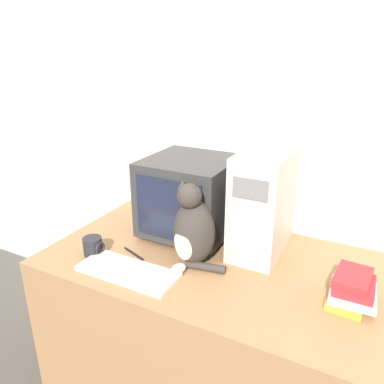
{
  "coord_description": "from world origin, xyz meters",
  "views": [
    {
      "loc": [
        0.58,
        -0.89,
        1.62
      ],
      "look_at": [
        -0.13,
        0.47,
        1.03
      ],
      "focal_mm": 35.0,
      "sensor_mm": 36.0,
      "label": 1
    }
  ],
  "objects_px": {
    "crt_monitor": "(190,196)",
    "book_stack": "(352,289)",
    "computer_tower": "(263,202)",
    "cat": "(193,230)",
    "mug": "(93,246)",
    "pen": "(134,254)",
    "keyboard": "(128,271)"
  },
  "relations": [
    {
      "from": "cat",
      "to": "book_stack",
      "type": "xyz_separation_m",
      "value": [
        0.63,
        0.03,
        -0.1
      ]
    },
    {
      "from": "keyboard",
      "to": "pen",
      "type": "height_order",
      "value": "keyboard"
    },
    {
      "from": "pen",
      "to": "mug",
      "type": "bearing_deg",
      "value": -153.27
    },
    {
      "from": "book_stack",
      "to": "pen",
      "type": "bearing_deg",
      "value": -174.19
    },
    {
      "from": "computer_tower",
      "to": "book_stack",
      "type": "relative_size",
      "value": 2.17
    },
    {
      "from": "computer_tower",
      "to": "mug",
      "type": "height_order",
      "value": "computer_tower"
    },
    {
      "from": "cat",
      "to": "keyboard",
      "type": "bearing_deg",
      "value": -124.41
    },
    {
      "from": "computer_tower",
      "to": "mug",
      "type": "relative_size",
      "value": 5.13
    },
    {
      "from": "book_stack",
      "to": "pen",
      "type": "relative_size",
      "value": 1.58
    },
    {
      "from": "computer_tower",
      "to": "pen",
      "type": "xyz_separation_m",
      "value": [
        -0.49,
        -0.31,
        -0.23
      ]
    },
    {
      "from": "keyboard",
      "to": "book_stack",
      "type": "bearing_deg",
      "value": 15.23
    },
    {
      "from": "cat",
      "to": "book_stack",
      "type": "bearing_deg",
      "value": 14.91
    },
    {
      "from": "computer_tower",
      "to": "book_stack",
      "type": "height_order",
      "value": "computer_tower"
    },
    {
      "from": "crt_monitor",
      "to": "cat",
      "type": "height_order",
      "value": "crt_monitor"
    },
    {
      "from": "book_stack",
      "to": "crt_monitor",
      "type": "bearing_deg",
      "value": 164.94
    },
    {
      "from": "computer_tower",
      "to": "pen",
      "type": "distance_m",
      "value": 0.62
    },
    {
      "from": "crt_monitor",
      "to": "book_stack",
      "type": "xyz_separation_m",
      "value": [
        0.77,
        -0.21,
        -0.15
      ]
    },
    {
      "from": "book_stack",
      "to": "cat",
      "type": "bearing_deg",
      "value": -176.97
    },
    {
      "from": "cat",
      "to": "pen",
      "type": "relative_size",
      "value": 2.78
    },
    {
      "from": "pen",
      "to": "mug",
      "type": "distance_m",
      "value": 0.18
    },
    {
      "from": "crt_monitor",
      "to": "keyboard",
      "type": "relative_size",
      "value": 0.96
    },
    {
      "from": "computer_tower",
      "to": "keyboard",
      "type": "bearing_deg",
      "value": -132.96
    },
    {
      "from": "crt_monitor",
      "to": "pen",
      "type": "relative_size",
      "value": 3.01
    },
    {
      "from": "crt_monitor",
      "to": "book_stack",
      "type": "bearing_deg",
      "value": -15.06
    },
    {
      "from": "book_stack",
      "to": "pen",
      "type": "height_order",
      "value": "book_stack"
    },
    {
      "from": "computer_tower",
      "to": "cat",
      "type": "bearing_deg",
      "value": -130.19
    },
    {
      "from": "cat",
      "to": "book_stack",
      "type": "relative_size",
      "value": 1.76
    },
    {
      "from": "cat",
      "to": "pen",
      "type": "distance_m",
      "value": 0.32
    },
    {
      "from": "computer_tower",
      "to": "book_stack",
      "type": "bearing_deg",
      "value": -28.38
    },
    {
      "from": "mug",
      "to": "cat",
      "type": "bearing_deg",
      "value": 17.86
    },
    {
      "from": "keyboard",
      "to": "mug",
      "type": "bearing_deg",
      "value": 166.7
    },
    {
      "from": "crt_monitor",
      "to": "mug",
      "type": "relative_size",
      "value": 4.51
    }
  ]
}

